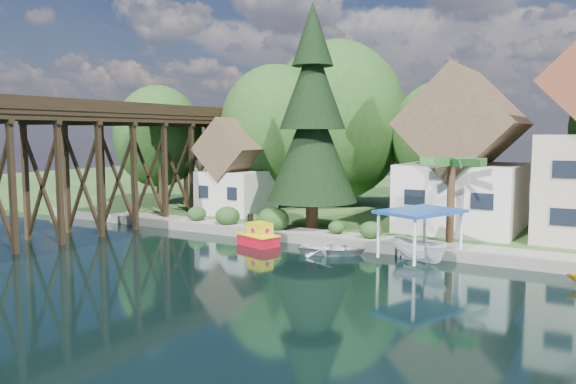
% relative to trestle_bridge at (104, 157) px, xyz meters
% --- Properties ---
extents(ground, '(140.00, 140.00, 0.00)m').
position_rel_trestle_bridge_xyz_m(ground, '(16.00, -5.17, -5.35)').
color(ground, black).
rests_on(ground, ground).
extents(bank, '(140.00, 52.00, 0.50)m').
position_rel_trestle_bridge_xyz_m(bank, '(16.00, 28.83, -5.10)').
color(bank, '#27481C').
rests_on(bank, ground).
extents(seawall, '(60.00, 0.40, 0.62)m').
position_rel_trestle_bridge_xyz_m(seawall, '(20.00, 2.83, -5.04)').
color(seawall, slate).
rests_on(seawall, ground).
extents(promenade, '(50.00, 2.60, 0.06)m').
position_rel_trestle_bridge_xyz_m(promenade, '(22.00, 4.13, -4.82)').
color(promenade, gray).
rests_on(promenade, bank).
extents(trestle_bridge, '(4.12, 44.18, 9.30)m').
position_rel_trestle_bridge_xyz_m(trestle_bridge, '(0.00, 0.00, 0.00)').
color(trestle_bridge, black).
rests_on(trestle_bridge, ground).
extents(house_left, '(7.64, 8.64, 11.02)m').
position_rel_trestle_bridge_xyz_m(house_left, '(23.00, 10.83, -0.21)').
color(house_left, silver).
rests_on(house_left, bank).
extents(shed, '(5.09, 5.40, 7.85)m').
position_rel_trestle_bridge_xyz_m(shed, '(5.00, 9.33, -1.52)').
color(shed, silver).
rests_on(shed, bank).
extents(bg_trees, '(49.90, 13.30, 10.57)m').
position_rel_trestle_bridge_xyz_m(bg_trees, '(17.00, 16.08, 1.94)').
color(bg_trees, '#382314').
rests_on(bg_trees, bank).
extents(shrubs, '(15.76, 2.47, 1.70)m').
position_rel_trestle_bridge_xyz_m(shrubs, '(11.40, 4.09, -4.12)').
color(shrubs, '#1B3B15').
rests_on(shrubs, bank).
extents(conifer, '(6.24, 6.24, 15.37)m').
position_rel_trestle_bridge_xyz_m(conifer, '(13.92, 5.87, 2.55)').
color(conifer, '#382314').
rests_on(conifer, bank).
extents(palm_tree, '(5.01, 5.01, 5.44)m').
position_rel_trestle_bridge_xyz_m(palm_tree, '(23.60, 5.30, -0.10)').
color(palm_tree, '#382314').
rests_on(palm_tree, bank).
extents(tugboat, '(3.06, 2.28, 1.98)m').
position_rel_trestle_bridge_xyz_m(tugboat, '(12.73, 0.92, -4.76)').
color(tugboat, red).
rests_on(tugboat, ground).
extents(boat_white_a, '(4.58, 3.87, 0.81)m').
position_rel_trestle_bridge_xyz_m(boat_white_a, '(17.85, 1.03, -4.94)').
color(boat_white_a, silver).
rests_on(boat_white_a, ground).
extents(boat_canopy, '(4.56, 5.34, 2.90)m').
position_rel_trestle_bridge_xyz_m(boat_canopy, '(22.87, 1.74, -4.10)').
color(boat_canopy, white).
rests_on(boat_canopy, ground).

